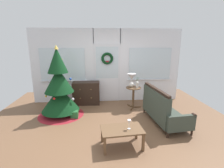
{
  "coord_description": "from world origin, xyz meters",
  "views": [
    {
      "loc": [
        -0.3,
        -3.8,
        2.08
      ],
      "look_at": [
        0.05,
        0.55,
        1.0
      ],
      "focal_mm": 26.85,
      "sensor_mm": 36.0,
      "label": 1
    }
  ],
  "objects_px": {
    "table_lamp": "(132,78)",
    "wine_glass": "(129,122)",
    "side_table": "(133,93)",
    "dresser_cabinet": "(86,93)",
    "flower_vase": "(137,84)",
    "gift_box": "(75,114)",
    "settee_sofa": "(162,109)",
    "christmas_tree": "(59,90)",
    "coffee_table": "(122,131)"
  },
  "relations": [
    {
      "from": "side_table",
      "to": "wine_glass",
      "type": "relative_size",
      "value": 3.53
    },
    {
      "from": "side_table",
      "to": "flower_vase",
      "type": "height_order",
      "value": "flower_vase"
    },
    {
      "from": "christmas_tree",
      "to": "gift_box",
      "type": "xyz_separation_m",
      "value": [
        0.42,
        -0.24,
        -0.65
      ]
    },
    {
      "from": "side_table",
      "to": "gift_box",
      "type": "xyz_separation_m",
      "value": [
        -1.81,
        -0.63,
        -0.39
      ]
    },
    {
      "from": "dresser_cabinet",
      "to": "gift_box",
      "type": "bearing_deg",
      "value": -103.44
    },
    {
      "from": "side_table",
      "to": "flower_vase",
      "type": "relative_size",
      "value": 1.97
    },
    {
      "from": "dresser_cabinet",
      "to": "table_lamp",
      "type": "distance_m",
      "value": 1.65
    },
    {
      "from": "table_lamp",
      "to": "gift_box",
      "type": "distance_m",
      "value": 2.07
    },
    {
      "from": "flower_vase",
      "to": "gift_box",
      "type": "distance_m",
      "value": 2.11
    },
    {
      "from": "christmas_tree",
      "to": "coffee_table",
      "type": "relative_size",
      "value": 2.29
    },
    {
      "from": "christmas_tree",
      "to": "wine_glass",
      "type": "relative_size",
      "value": 10.39
    },
    {
      "from": "coffee_table",
      "to": "wine_glass",
      "type": "distance_m",
      "value": 0.24
    },
    {
      "from": "settee_sofa",
      "to": "side_table",
      "type": "xyz_separation_m",
      "value": [
        -0.53,
        1.1,
        0.11
      ]
    },
    {
      "from": "side_table",
      "to": "flower_vase",
      "type": "distance_m",
      "value": 0.34
    },
    {
      "from": "side_table",
      "to": "wine_glass",
      "type": "bearing_deg",
      "value": -103.9
    },
    {
      "from": "dresser_cabinet",
      "to": "christmas_tree",
      "type": "bearing_deg",
      "value": -128.25
    },
    {
      "from": "side_table",
      "to": "dresser_cabinet",
      "type": "bearing_deg",
      "value": 162.44
    },
    {
      "from": "gift_box",
      "to": "settee_sofa",
      "type": "bearing_deg",
      "value": -11.24
    },
    {
      "from": "settee_sofa",
      "to": "table_lamp",
      "type": "distance_m",
      "value": 1.41
    },
    {
      "from": "side_table",
      "to": "coffee_table",
      "type": "distance_m",
      "value": 2.17
    },
    {
      "from": "christmas_tree",
      "to": "gift_box",
      "type": "relative_size",
      "value": 9.97
    },
    {
      "from": "settee_sofa",
      "to": "side_table",
      "type": "height_order",
      "value": "settee_sofa"
    },
    {
      "from": "dresser_cabinet",
      "to": "coffee_table",
      "type": "distance_m",
      "value": 2.7
    },
    {
      "from": "gift_box",
      "to": "flower_vase",
      "type": "bearing_deg",
      "value": 16.66
    },
    {
      "from": "coffee_table",
      "to": "gift_box",
      "type": "bearing_deg",
      "value": 128.88
    },
    {
      "from": "christmas_tree",
      "to": "table_lamp",
      "type": "relative_size",
      "value": 4.61
    },
    {
      "from": "christmas_tree",
      "to": "table_lamp",
      "type": "bearing_deg",
      "value": 11.15
    },
    {
      "from": "settee_sofa",
      "to": "flower_vase",
      "type": "xyz_separation_m",
      "value": [
        -0.43,
        1.04,
        0.43
      ]
    },
    {
      "from": "christmas_tree",
      "to": "gift_box",
      "type": "distance_m",
      "value": 0.81
    },
    {
      "from": "dresser_cabinet",
      "to": "flower_vase",
      "type": "relative_size",
      "value": 2.6
    },
    {
      "from": "table_lamp",
      "to": "coffee_table",
      "type": "bearing_deg",
      "value": -105.8
    },
    {
      "from": "wine_glass",
      "to": "christmas_tree",
      "type": "bearing_deg",
      "value": 135.48
    },
    {
      "from": "dresser_cabinet",
      "to": "side_table",
      "type": "bearing_deg",
      "value": -17.56
    },
    {
      "from": "table_lamp",
      "to": "wine_glass",
      "type": "height_order",
      "value": "table_lamp"
    },
    {
      "from": "side_table",
      "to": "coffee_table",
      "type": "relative_size",
      "value": 0.78
    },
    {
      "from": "table_lamp",
      "to": "flower_vase",
      "type": "relative_size",
      "value": 1.26
    },
    {
      "from": "dresser_cabinet",
      "to": "side_table",
      "type": "xyz_separation_m",
      "value": [
        1.54,
        -0.49,
        0.1
      ]
    },
    {
      "from": "dresser_cabinet",
      "to": "table_lamp",
      "type": "relative_size",
      "value": 2.07
    },
    {
      "from": "flower_vase",
      "to": "christmas_tree",
      "type": "bearing_deg",
      "value": -171.99
    },
    {
      "from": "christmas_tree",
      "to": "table_lamp",
      "type": "distance_m",
      "value": 2.23
    },
    {
      "from": "side_table",
      "to": "gift_box",
      "type": "relative_size",
      "value": 3.39
    },
    {
      "from": "settee_sofa",
      "to": "side_table",
      "type": "bearing_deg",
      "value": 115.9
    },
    {
      "from": "table_lamp",
      "to": "christmas_tree",
      "type": "bearing_deg",
      "value": -168.85
    },
    {
      "from": "christmas_tree",
      "to": "dresser_cabinet",
      "type": "relative_size",
      "value": 2.23
    },
    {
      "from": "settee_sofa",
      "to": "gift_box",
      "type": "height_order",
      "value": "settee_sofa"
    },
    {
      "from": "christmas_tree",
      "to": "coffee_table",
      "type": "distance_m",
      "value": 2.34
    },
    {
      "from": "dresser_cabinet",
      "to": "table_lamp",
      "type": "height_order",
      "value": "table_lamp"
    },
    {
      "from": "settee_sofa",
      "to": "coffee_table",
      "type": "distance_m",
      "value": 1.53
    },
    {
      "from": "dresser_cabinet",
      "to": "coffee_table",
      "type": "relative_size",
      "value": 1.03
    },
    {
      "from": "coffee_table",
      "to": "wine_glass",
      "type": "bearing_deg",
      "value": -6.07
    }
  ]
}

